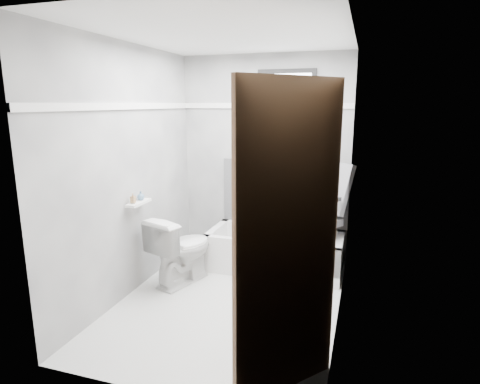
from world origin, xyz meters
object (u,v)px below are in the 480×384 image
at_px(toilet, 182,249).
at_px(door, 324,268).
at_px(soap_bottle_b, 141,195).
at_px(office_chair, 309,213).
at_px(bathtub, 275,251).
at_px(soap_bottle_a, 133,198).

distance_m(toilet, door, 2.33).
xyz_separation_m(toilet, soap_bottle_b, (-0.32, -0.21, 0.60)).
bearing_deg(soap_bottle_b, office_chair, 29.84).
bearing_deg(bathtub, office_chair, 4.74).
bearing_deg(office_chair, soap_bottle_a, -110.57).
height_order(office_chair, soap_bottle_b, office_chair).
height_order(toilet, soap_bottle_b, soap_bottle_b).
xyz_separation_m(office_chair, soap_bottle_b, (-1.54, -0.88, 0.29)).
height_order(bathtub, soap_bottle_a, soap_bottle_a).
bearing_deg(door, soap_bottle_a, 147.57).
height_order(door, soap_bottle_b, door).
bearing_deg(door, bathtub, 108.75).
bearing_deg(toilet, door, 154.21).
bearing_deg(soap_bottle_a, office_chair, 33.62).
distance_m(soap_bottle_a, soap_bottle_b, 0.14).
bearing_deg(bathtub, soap_bottle_b, -143.99).
relative_size(door, soap_bottle_b, 22.23).
bearing_deg(toilet, bathtub, -124.41).
bearing_deg(office_chair, door, -44.44).
xyz_separation_m(office_chair, toilet, (-1.22, -0.67, -0.32)).
xyz_separation_m(toilet, door, (1.60, -1.57, 0.64)).
distance_m(toilet, soap_bottle_a, 0.77).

